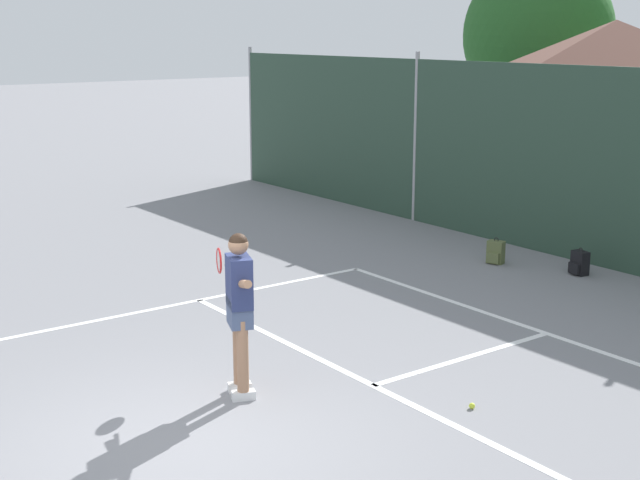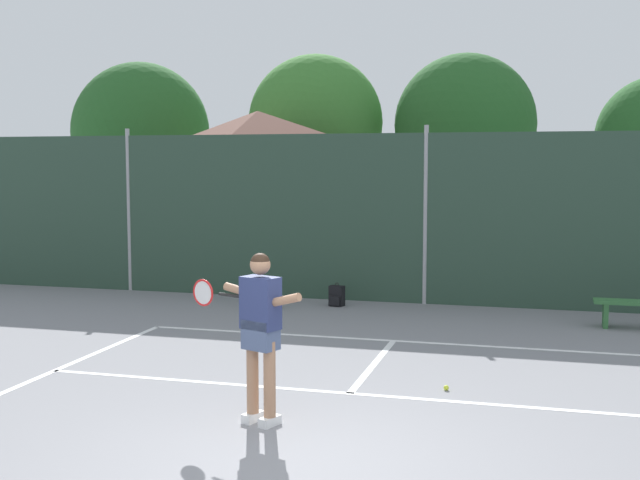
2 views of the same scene
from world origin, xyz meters
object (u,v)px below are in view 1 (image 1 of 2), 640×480
at_px(backpack_olive, 495,253).
at_px(backpack_black, 579,263).
at_px(tennis_player, 239,300).
at_px(tennis_ball, 472,406).

xyz_separation_m(backpack_olive, backpack_black, (1.33, 0.58, 0.00)).
xyz_separation_m(tennis_player, tennis_ball, (1.79, 1.80, -1.08)).
bearing_deg(backpack_olive, tennis_player, -70.87).
relative_size(tennis_ball, backpack_black, 0.14).
bearing_deg(tennis_player, backpack_black, 97.56).
xyz_separation_m(tennis_player, backpack_olive, (-2.28, 6.57, -0.92)).
height_order(tennis_player, backpack_olive, tennis_player).
relative_size(tennis_player, backpack_black, 4.01).
distance_m(tennis_player, backpack_black, 7.27).
bearing_deg(backpack_black, backpack_olive, -156.48).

